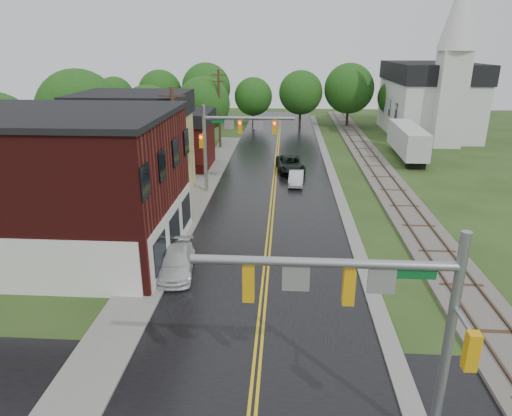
# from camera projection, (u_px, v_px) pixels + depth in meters

# --- Properties ---
(main_road) EXTENTS (10.00, 90.00, 0.02)m
(main_road) POSITION_uv_depth(u_px,v_px,m) (274.00, 183.00, 40.71)
(main_road) COLOR black
(main_road) RESTS_ON ground
(curb_right) EXTENTS (0.80, 70.00, 0.12)m
(curb_right) POSITION_uv_depth(u_px,v_px,m) (330.00, 170.00, 45.07)
(curb_right) COLOR gray
(curb_right) RESTS_ON ground
(sidewalk_left) EXTENTS (2.40, 50.00, 0.12)m
(sidewalk_left) POSITION_uv_depth(u_px,v_px,m) (195.00, 200.00, 36.40)
(sidewalk_left) COLOR gray
(sidewalk_left) RESTS_ON ground
(brick_building) EXTENTS (14.30, 10.30, 8.30)m
(brick_building) POSITION_uv_depth(u_px,v_px,m) (49.00, 185.00, 25.99)
(brick_building) COLOR #47100F
(brick_building) RESTS_ON ground
(yellow_house) EXTENTS (8.00, 7.00, 6.40)m
(yellow_house) POSITION_uv_depth(u_px,v_px,m) (136.00, 157.00, 36.54)
(yellow_house) COLOR tan
(yellow_house) RESTS_ON ground
(darkred_building) EXTENTS (7.00, 6.00, 4.40)m
(darkred_building) POSITION_uv_depth(u_px,v_px,m) (175.00, 145.00, 45.27)
(darkred_building) COLOR #3F0F0C
(darkred_building) RESTS_ON ground
(church) EXTENTS (10.40, 18.40, 20.00)m
(church) POSITION_uv_depth(u_px,v_px,m) (432.00, 91.00, 59.78)
(church) COLOR silver
(church) RESTS_ON ground
(railroad) EXTENTS (3.20, 80.00, 0.30)m
(railroad) POSITION_uv_depth(u_px,v_px,m) (377.00, 169.00, 44.75)
(railroad) COLOR #59544C
(railroad) RESTS_ON ground
(traffic_signal_near) EXTENTS (7.34, 0.30, 7.20)m
(traffic_signal_near) POSITION_uv_depth(u_px,v_px,m) (375.00, 305.00, 12.53)
(traffic_signal_near) COLOR gray
(traffic_signal_near) RESTS_ON ground
(traffic_signal_far) EXTENTS (7.34, 0.43, 7.20)m
(traffic_signal_far) POSITION_uv_depth(u_px,v_px,m) (231.00, 133.00, 36.42)
(traffic_signal_far) COLOR gray
(traffic_signal_far) RESTS_ON ground
(utility_pole_b) EXTENTS (1.80, 0.28, 9.00)m
(utility_pole_b) POSITION_uv_depth(u_px,v_px,m) (175.00, 150.00, 32.01)
(utility_pole_b) COLOR #382616
(utility_pole_b) RESTS_ON ground
(utility_pole_c) EXTENTS (1.80, 0.28, 9.00)m
(utility_pole_c) POSITION_uv_depth(u_px,v_px,m) (219.00, 108.00, 52.66)
(utility_pole_c) COLOR #382616
(utility_pole_c) RESTS_ON ground
(tree_left_b) EXTENTS (7.60, 7.60, 9.69)m
(tree_left_b) POSITION_uv_depth(u_px,v_px,m) (81.00, 113.00, 41.64)
(tree_left_b) COLOR black
(tree_left_b) RESTS_ON ground
(tree_left_c) EXTENTS (6.00, 6.00, 7.65)m
(tree_left_c) POSITION_uv_depth(u_px,v_px,m) (150.00, 114.00, 49.32)
(tree_left_c) COLOR black
(tree_left_c) RESTS_ON ground
(tree_left_e) EXTENTS (6.40, 6.40, 8.16)m
(tree_left_e) POSITION_uv_depth(u_px,v_px,m) (205.00, 105.00, 54.54)
(tree_left_e) COLOR black
(tree_left_e) RESTS_ON ground
(suv_dark) EXTENTS (3.06, 5.48, 1.45)m
(suv_dark) POSITION_uv_depth(u_px,v_px,m) (290.00, 164.00, 44.14)
(suv_dark) COLOR black
(suv_dark) RESTS_ON ground
(sedan_silver) EXTENTS (1.45, 3.67, 1.19)m
(sedan_silver) POSITION_uv_depth(u_px,v_px,m) (296.00, 178.00, 40.04)
(sedan_silver) COLOR silver
(sedan_silver) RESTS_ON ground
(pickup_white) EXTENTS (2.31, 4.60, 1.28)m
(pickup_white) POSITION_uv_depth(u_px,v_px,m) (177.00, 262.00, 24.54)
(pickup_white) COLOR silver
(pickup_white) RESTS_ON ground
(semi_trailer) EXTENTS (2.69, 10.80, 3.48)m
(semi_trailer) POSITION_uv_depth(u_px,v_px,m) (408.00, 140.00, 48.57)
(semi_trailer) COLOR black
(semi_trailer) RESTS_ON ground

